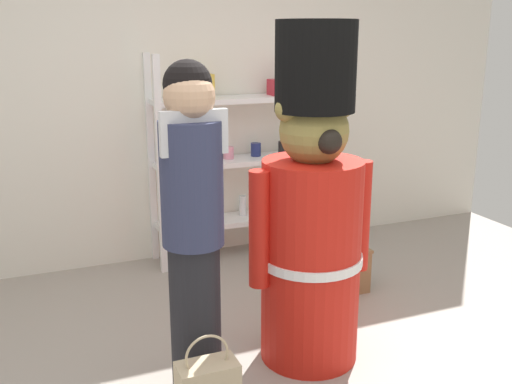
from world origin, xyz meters
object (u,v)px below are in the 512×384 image
at_px(merchandise_shelf, 244,155).
at_px(teddy_bear_guard, 312,218).
at_px(person_shopper, 193,222).
at_px(display_crate, 336,268).

xyz_separation_m(merchandise_shelf, teddy_bear_guard, (-0.25, -1.64, -0.01)).
xyz_separation_m(teddy_bear_guard, person_shopper, (-0.68, -0.10, 0.09)).
distance_m(merchandise_shelf, person_shopper, 1.98).
height_order(person_shopper, display_crate, person_shopper).
relative_size(merchandise_shelf, display_crate, 4.05).
bearing_deg(merchandise_shelf, person_shopper, -118.19).
bearing_deg(person_shopper, merchandise_shelf, 61.81).
relative_size(merchandise_shelf, teddy_bear_guard, 0.89).
bearing_deg(merchandise_shelf, display_crate, -70.25).
bearing_deg(person_shopper, teddy_bear_guard, 8.48).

